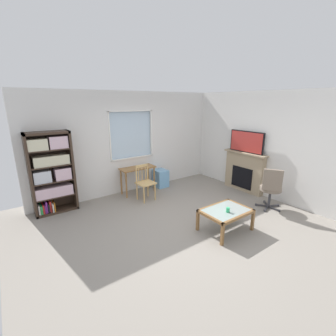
{
  "coord_description": "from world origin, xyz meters",
  "views": [
    {
      "loc": [
        -2.84,
        -3.38,
        2.44
      ],
      "look_at": [
        -0.04,
        0.49,
        1.08
      ],
      "focal_mm": 25.04,
      "sensor_mm": 36.0,
      "label": 1
    }
  ],
  "objects_px": {
    "desk_under_window": "(138,172)",
    "office_chair": "(271,187)",
    "tv": "(247,142)",
    "sippy_cup": "(228,210)",
    "bookshelf": "(51,171)",
    "wooden_chair": "(145,182)",
    "plastic_drawer_unit": "(161,178)",
    "fireplace": "(244,171)",
    "coffee_table": "(226,213)"
  },
  "relations": [
    {
      "from": "desk_under_window",
      "to": "office_chair",
      "type": "bearing_deg",
      "value": -53.77
    },
    {
      "from": "tv",
      "to": "sippy_cup",
      "type": "distance_m",
      "value": 2.62
    },
    {
      "from": "bookshelf",
      "to": "office_chair",
      "type": "relative_size",
      "value": 1.83
    },
    {
      "from": "tv",
      "to": "wooden_chair",
      "type": "bearing_deg",
      "value": 157.56
    },
    {
      "from": "bookshelf",
      "to": "office_chair",
      "type": "height_order",
      "value": "bookshelf"
    },
    {
      "from": "bookshelf",
      "to": "plastic_drawer_unit",
      "type": "height_order",
      "value": "bookshelf"
    },
    {
      "from": "fireplace",
      "to": "sippy_cup",
      "type": "bearing_deg",
      "value": -149.81
    },
    {
      "from": "wooden_chair",
      "to": "coffee_table",
      "type": "relative_size",
      "value": 0.98
    },
    {
      "from": "coffee_table",
      "to": "sippy_cup",
      "type": "bearing_deg",
      "value": -119.48
    },
    {
      "from": "fireplace",
      "to": "office_chair",
      "type": "bearing_deg",
      "value": -114.87
    },
    {
      "from": "office_chair",
      "to": "tv",
      "type": "bearing_deg",
      "value": 65.89
    },
    {
      "from": "plastic_drawer_unit",
      "to": "wooden_chair",
      "type": "bearing_deg",
      "value": -146.7
    },
    {
      "from": "bookshelf",
      "to": "coffee_table",
      "type": "relative_size",
      "value": 1.99
    },
    {
      "from": "desk_under_window",
      "to": "wooden_chair",
      "type": "height_order",
      "value": "wooden_chair"
    },
    {
      "from": "fireplace",
      "to": "tv",
      "type": "distance_m",
      "value": 0.84
    },
    {
      "from": "wooden_chair",
      "to": "office_chair",
      "type": "relative_size",
      "value": 0.9
    },
    {
      "from": "bookshelf",
      "to": "plastic_drawer_unit",
      "type": "bearing_deg",
      "value": -1.12
    },
    {
      "from": "tv",
      "to": "office_chair",
      "type": "bearing_deg",
      "value": -114.11
    },
    {
      "from": "bookshelf",
      "to": "sippy_cup",
      "type": "xyz_separation_m",
      "value": [
        2.46,
        -2.92,
        -0.48
      ]
    },
    {
      "from": "desk_under_window",
      "to": "coffee_table",
      "type": "height_order",
      "value": "desk_under_window"
    },
    {
      "from": "tv",
      "to": "coffee_table",
      "type": "relative_size",
      "value": 1.12
    },
    {
      "from": "bookshelf",
      "to": "wooden_chair",
      "type": "xyz_separation_m",
      "value": [
        2.01,
        -0.62,
        -0.49
      ]
    },
    {
      "from": "fireplace",
      "to": "coffee_table",
      "type": "bearing_deg",
      "value": -150.95
    },
    {
      "from": "fireplace",
      "to": "office_chair",
      "type": "distance_m",
      "value": 1.25
    },
    {
      "from": "bookshelf",
      "to": "fireplace",
      "type": "xyz_separation_m",
      "value": [
        4.6,
        -1.68,
        -0.4
      ]
    },
    {
      "from": "bookshelf",
      "to": "fireplace",
      "type": "bearing_deg",
      "value": -20.08
    },
    {
      "from": "fireplace",
      "to": "tv",
      "type": "xyz_separation_m",
      "value": [
        -0.02,
        -0.0,
        0.84
      ]
    },
    {
      "from": "bookshelf",
      "to": "coffee_table",
      "type": "bearing_deg",
      "value": -48.58
    },
    {
      "from": "desk_under_window",
      "to": "office_chair",
      "type": "height_order",
      "value": "office_chair"
    },
    {
      "from": "fireplace",
      "to": "sippy_cup",
      "type": "relative_size",
      "value": 14.17
    },
    {
      "from": "office_chair",
      "to": "plastic_drawer_unit",
      "type": "bearing_deg",
      "value": 113.56
    },
    {
      "from": "wooden_chair",
      "to": "tv",
      "type": "height_order",
      "value": "tv"
    },
    {
      "from": "bookshelf",
      "to": "sippy_cup",
      "type": "height_order",
      "value": "bookshelf"
    },
    {
      "from": "bookshelf",
      "to": "desk_under_window",
      "type": "height_order",
      "value": "bookshelf"
    },
    {
      "from": "wooden_chair",
      "to": "bookshelf",
      "type": "bearing_deg",
      "value": 162.87
    },
    {
      "from": "tv",
      "to": "sippy_cup",
      "type": "bearing_deg",
      "value": -149.6
    },
    {
      "from": "desk_under_window",
      "to": "wooden_chair",
      "type": "relative_size",
      "value": 1.06
    },
    {
      "from": "desk_under_window",
      "to": "tv",
      "type": "relative_size",
      "value": 0.93
    },
    {
      "from": "plastic_drawer_unit",
      "to": "coffee_table",
      "type": "relative_size",
      "value": 0.55
    },
    {
      "from": "fireplace",
      "to": "tv",
      "type": "height_order",
      "value": "tv"
    },
    {
      "from": "office_chair",
      "to": "coffee_table",
      "type": "xyz_separation_m",
      "value": [
        -1.57,
        -0.03,
        -0.18
      ]
    },
    {
      "from": "wooden_chair",
      "to": "plastic_drawer_unit",
      "type": "distance_m",
      "value": 1.05
    },
    {
      "from": "tv",
      "to": "desk_under_window",
      "type": "bearing_deg",
      "value": 147.71
    },
    {
      "from": "fireplace",
      "to": "coffee_table",
      "type": "distance_m",
      "value": 2.4
    },
    {
      "from": "coffee_table",
      "to": "bookshelf",
      "type": "bearing_deg",
      "value": 131.42
    },
    {
      "from": "plastic_drawer_unit",
      "to": "tv",
      "type": "bearing_deg",
      "value": -43.53
    },
    {
      "from": "wooden_chair",
      "to": "fireplace",
      "type": "bearing_deg",
      "value": -22.3
    },
    {
      "from": "wooden_chair",
      "to": "coffee_table",
      "type": "height_order",
      "value": "wooden_chair"
    },
    {
      "from": "wooden_chair",
      "to": "office_chair",
      "type": "height_order",
      "value": "office_chair"
    },
    {
      "from": "bookshelf",
      "to": "fireplace",
      "type": "height_order",
      "value": "bookshelf"
    }
  ]
}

